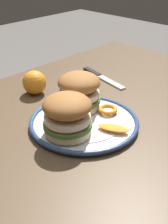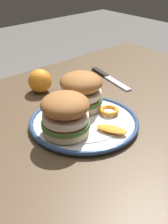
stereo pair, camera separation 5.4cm
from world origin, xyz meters
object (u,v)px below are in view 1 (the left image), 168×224
at_px(dining_table, 109,151).
at_px(dinner_plate, 84,122).
at_px(sandwich_half_left, 67,114).
at_px(sandwich_half_right, 79,90).
at_px(table_knife, 100,77).
at_px(whole_orange, 34,82).

distance_m(dining_table, dinner_plate, 0.15).
xyz_separation_m(dinner_plate, sandwich_half_left, (-0.07, -0.01, 0.06)).
bearing_deg(sandwich_half_left, sandwich_half_right, 32.37).
xyz_separation_m(dining_table, dinner_plate, (-0.08, 0.03, 0.12)).
relative_size(dinner_plate, table_knife, 1.31).
relative_size(whole_orange, table_knife, 0.34).
height_order(dinner_plate, whole_orange, whole_orange).
bearing_deg(sandwich_half_left, dining_table, -6.66).
xyz_separation_m(dining_table, whole_orange, (-0.04, 0.28, 0.15)).
bearing_deg(dining_table, whole_orange, 99.09).
bearing_deg(dinner_plate, sandwich_half_left, -169.70).
distance_m(dinner_plate, table_knife, 0.33).
bearing_deg(whole_orange, table_knife, -15.41).
xyz_separation_m(dinner_plate, sandwich_half_right, (0.04, 0.06, 0.06)).
xyz_separation_m(dinner_plate, whole_orange, (0.03, 0.25, 0.03)).
bearing_deg(dinner_plate, whole_orange, 82.61).
bearing_deg(table_knife, dining_table, -133.25).
height_order(dinner_plate, table_knife, dinner_plate).
distance_m(dining_table, sandwich_half_right, 0.20).
bearing_deg(whole_orange, sandwich_half_left, -111.63).
relative_size(dining_table, dinner_plate, 4.06).
height_order(dining_table, sandwich_half_left, sandwich_half_left).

